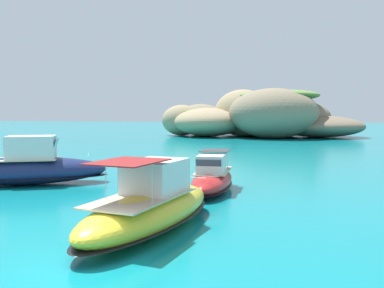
# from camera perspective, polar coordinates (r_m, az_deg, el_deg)

# --- Properties ---
(ground_plane) EXTENTS (400.00, 400.00, 0.00)m
(ground_plane) POSITION_cam_1_polar(r_m,az_deg,el_deg) (13.17, -15.37, -16.28)
(ground_plane) COLOR #0F7F89
(islet_large) EXTENTS (34.48, 25.88, 9.16)m
(islet_large) POSITION_cam_1_polar(r_m,az_deg,el_deg) (82.27, 11.04, 3.63)
(islet_large) COLOR #756651
(islet_large) RESTS_ON ground
(islet_small) EXTENTS (19.33, 21.24, 6.43)m
(islet_small) POSITION_cam_1_polar(r_m,az_deg,el_deg) (84.37, 1.31, 3.25)
(islet_small) COLOR #84755B
(islet_small) RESTS_ON ground
(motorboat_yellow) EXTENTS (4.36, 9.58, 2.89)m
(motorboat_yellow) POSITION_cam_1_polar(r_m,az_deg,el_deg) (16.63, -5.62, -8.51)
(motorboat_yellow) COLOR yellow
(motorboat_yellow) RESTS_ON ground
(motorboat_navy) EXTENTS (10.96, 7.44, 3.13)m
(motorboat_navy) POSITION_cam_1_polar(r_m,az_deg,el_deg) (28.95, -21.85, -3.08)
(motorboat_navy) COLOR navy
(motorboat_navy) RESTS_ON ground
(motorboat_red) EXTENTS (2.43, 7.40, 2.30)m
(motorboat_red) POSITION_cam_1_polar(r_m,az_deg,el_deg) (24.65, 2.76, -4.74)
(motorboat_red) COLOR red
(motorboat_red) RESTS_ON ground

